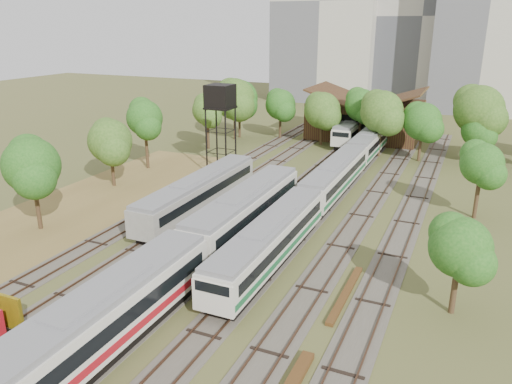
% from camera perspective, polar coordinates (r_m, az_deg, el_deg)
% --- Properties ---
extents(ground, '(240.00, 240.00, 0.00)m').
position_cam_1_polar(ground, '(28.19, -13.09, -18.10)').
color(ground, '#475123').
rests_on(ground, ground).
extents(dry_grass_patch, '(14.00, 60.00, 0.04)m').
position_cam_1_polar(dry_grass_patch, '(44.53, -25.72, -5.19)').
color(dry_grass_patch, brown).
rests_on(dry_grass_patch, ground).
extents(tracks, '(24.60, 80.00, 0.19)m').
position_cam_1_polar(tracks, '(48.10, 4.19, -1.53)').
color(tracks, '#4C473D').
rests_on(tracks, ground).
extents(railcar_red_set, '(2.97, 34.58, 3.67)m').
position_cam_1_polar(railcar_red_set, '(34.08, -7.57, -7.04)').
color(railcar_red_set, black).
rests_on(railcar_red_set, ground).
extents(railcar_green_set, '(2.68, 52.07, 3.31)m').
position_cam_1_polar(railcar_green_set, '(51.60, 9.04, 1.70)').
color(railcar_green_set, black).
rests_on(railcar_green_set, ground).
extents(railcar_rear, '(2.72, 16.08, 3.36)m').
position_cam_1_polar(railcar_rear, '(76.06, 11.17, 7.11)').
color(railcar_rear, black).
rests_on(railcar_rear, ground).
extents(old_grey_coach, '(2.73, 18.00, 3.37)m').
position_cam_1_polar(old_grey_coach, '(46.13, -6.53, -0.13)').
color(old_grey_coach, black).
rests_on(old_grey_coach, ground).
extents(water_tower, '(2.93, 2.93, 10.15)m').
position_cam_1_polar(water_tower, '(57.48, -4.12, 10.58)').
color(water_tower, black).
rests_on(water_tower, ground).
extents(rail_pile_far, '(0.48, 7.64, 0.25)m').
position_cam_1_polar(rail_pile_far, '(33.31, 10.19, -11.38)').
color(rail_pile_far, '#583819').
rests_on(rail_pile_far, ground).
extents(maintenance_shed, '(16.45, 11.55, 7.58)m').
position_cam_1_polar(maintenance_shed, '(78.28, 12.41, 8.20)').
color(maintenance_shed, '#381D14').
rests_on(maintenance_shed, ground).
extents(tree_band_left, '(7.74, 62.94, 8.71)m').
position_cam_1_polar(tree_band_left, '(55.26, -14.69, 6.52)').
color(tree_band_left, '#382616').
rests_on(tree_band_left, ground).
extents(tree_band_far, '(50.75, 10.42, 9.51)m').
position_cam_1_polar(tree_band_far, '(68.93, 15.37, 9.06)').
color(tree_band_far, '#382616').
rests_on(tree_band_far, ground).
extents(tree_band_right, '(4.47, 41.16, 6.90)m').
position_cam_1_polar(tree_band_right, '(50.64, 23.84, 3.18)').
color(tree_band_right, '#382616').
rests_on(tree_band_right, ground).
extents(tower_left, '(22.00, 16.00, 42.00)m').
position_cam_1_polar(tower_left, '(117.18, 8.51, 20.68)').
color(tower_left, beige).
rests_on(tower_left, ground).
extents(tower_centre, '(20.00, 18.00, 36.00)m').
position_cam_1_polar(tower_centre, '(118.18, 19.02, 18.45)').
color(tower_centre, '#B2ABA1').
rests_on(tower_centre, ground).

